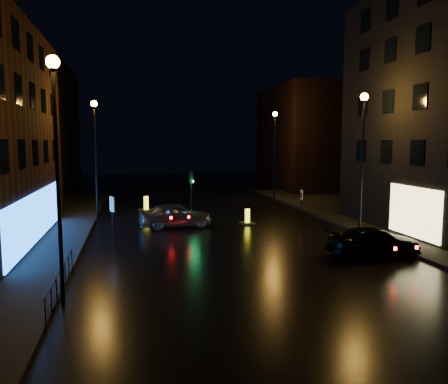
# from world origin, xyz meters

# --- Properties ---
(ground) EXTENTS (120.00, 120.00, 0.00)m
(ground) POSITION_xyz_m (0.00, 0.00, 0.00)
(ground) COLOR black
(ground) RESTS_ON ground
(pavement_right) EXTENTS (12.00, 44.00, 0.15)m
(pavement_right) POSITION_xyz_m (14.00, 8.00, 0.07)
(pavement_right) COLOR black
(pavement_right) RESTS_ON ground
(building_far_left) EXTENTS (8.00, 16.00, 14.00)m
(building_far_left) POSITION_xyz_m (-16.00, 35.00, 7.00)
(building_far_left) COLOR black
(building_far_left) RESTS_ON ground
(building_far_right) EXTENTS (8.00, 14.00, 12.00)m
(building_far_right) POSITION_xyz_m (15.00, 32.00, 6.00)
(building_far_right) COLOR black
(building_far_right) RESTS_ON ground
(street_lamp_lnear) EXTENTS (0.44, 0.44, 8.37)m
(street_lamp_lnear) POSITION_xyz_m (-7.80, -2.00, 5.56)
(street_lamp_lnear) COLOR black
(street_lamp_lnear) RESTS_ON ground
(street_lamp_lfar) EXTENTS (0.44, 0.44, 8.37)m
(street_lamp_lfar) POSITION_xyz_m (-7.80, 14.00, 5.56)
(street_lamp_lfar) COLOR black
(street_lamp_lfar) RESTS_ON ground
(street_lamp_rnear) EXTENTS (0.44, 0.44, 8.37)m
(street_lamp_rnear) POSITION_xyz_m (7.80, 6.00, 5.56)
(street_lamp_rnear) COLOR black
(street_lamp_rnear) RESTS_ON ground
(street_lamp_rfar) EXTENTS (0.44, 0.44, 8.37)m
(street_lamp_rfar) POSITION_xyz_m (7.80, 22.00, 5.56)
(street_lamp_rfar) COLOR black
(street_lamp_rfar) RESTS_ON ground
(traffic_signal) EXTENTS (1.40, 2.40, 3.45)m
(traffic_signal) POSITION_xyz_m (-1.20, 14.00, 0.50)
(traffic_signal) COLOR black
(traffic_signal) RESTS_ON ground
(guard_railing) EXTENTS (0.05, 6.04, 1.00)m
(guard_railing) POSITION_xyz_m (-8.00, -1.00, 0.74)
(guard_railing) COLOR black
(guard_railing) RESTS_ON ground
(silver_hatchback) EXTENTS (4.87, 2.36, 1.60)m
(silver_hatchback) POSITION_xyz_m (-2.66, 10.96, 0.80)
(silver_hatchback) COLOR #AAAEB2
(silver_hatchback) RESTS_ON ground
(dark_sedan) EXTENTS (4.89, 2.29, 1.38)m
(dark_sedan) POSITION_xyz_m (6.25, 1.79, 0.69)
(dark_sedan) COLOR black
(dark_sedan) RESTS_ON ground
(bollard_near) EXTENTS (0.96, 1.29, 1.04)m
(bollard_near) POSITION_xyz_m (2.25, 11.06, 0.23)
(bollard_near) COLOR black
(bollard_near) RESTS_ON ground
(bollard_far) EXTENTS (1.33, 1.60, 1.19)m
(bollard_far) POSITION_xyz_m (-4.32, 18.22, 0.26)
(bollard_far) COLOR black
(bollard_far) RESTS_ON ground
(road_sign_left) EXTENTS (0.30, 0.59, 2.56)m
(road_sign_left) POSITION_xyz_m (-6.50, 7.43, 1.92)
(road_sign_left) COLOR black
(road_sign_left) RESTS_ON ground
(road_sign_right) EXTENTS (0.10, 0.52, 2.15)m
(road_sign_right) POSITION_xyz_m (6.50, 11.96, 1.61)
(road_sign_right) COLOR black
(road_sign_right) RESTS_ON ground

